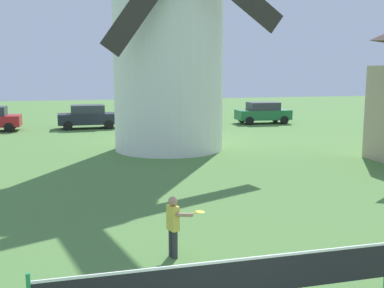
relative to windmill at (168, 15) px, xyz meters
The scene contains 6 objects.
windmill is the anchor object (origin of this frame).
tennis_net 16.82m from the windmill, 98.81° to the right, with size 5.59×0.06×1.10m.
player_far 14.45m from the windmill, 101.44° to the right, with size 0.80×0.41×1.27m.
parked_car_black 11.72m from the windmill, 109.96° to the left, with size 3.89×1.91×1.56m.
parked_car_silver 11.28m from the windmill, 75.55° to the left, with size 4.39×2.05×1.56m.
parked_car_green 14.23m from the windmill, 46.25° to the left, with size 3.97×2.03×1.56m.
Camera 1 is at (-2.24, -4.25, 3.71)m, focal length 42.87 mm.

